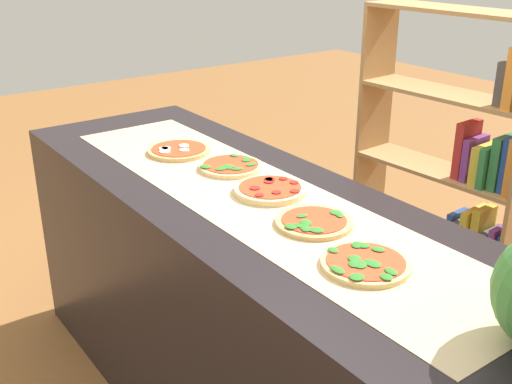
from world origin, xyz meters
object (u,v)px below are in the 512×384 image
(pizza_spinach_4, at_px, (365,263))
(bookshelf, at_px, (462,183))
(pizza_spinach_1, at_px, (231,166))
(pizza_pepperoni_2, at_px, (270,190))
(pizza_mozzarella_0, at_px, (179,150))
(pizza_spinach_3, at_px, (314,222))

(pizza_spinach_4, height_order, bookshelf, bookshelf)
(bookshelf, bearing_deg, pizza_spinach_4, -64.33)
(pizza_spinach_4, bearing_deg, bookshelf, 115.67)
(pizza_spinach_1, bearing_deg, bookshelf, 78.87)
(pizza_spinach_1, distance_m, pizza_pepperoni_2, 0.27)
(pizza_mozzarella_0, relative_size, pizza_spinach_1, 1.05)
(pizza_spinach_3, bearing_deg, bookshelf, 105.37)
(pizza_mozzarella_0, height_order, pizza_spinach_4, pizza_mozzarella_0)
(pizza_pepperoni_2, bearing_deg, pizza_spinach_3, -8.98)
(pizza_pepperoni_2, distance_m, pizza_spinach_4, 0.56)
(pizza_pepperoni_2, bearing_deg, pizza_spinach_1, 175.02)
(pizza_mozzarella_0, bearing_deg, pizza_spinach_1, 13.55)
(pizza_spinach_3, xyz_separation_m, bookshelf, (-0.33, 1.19, -0.26))
(bookshelf, bearing_deg, pizza_mozzarella_0, -112.62)
(pizza_mozzarella_0, relative_size, pizza_spinach_4, 1.04)
(pizza_spinach_3, bearing_deg, pizza_spinach_4, -11.99)
(pizza_spinach_1, height_order, pizza_spinach_4, pizza_spinach_1)
(bookshelf, bearing_deg, pizza_pepperoni_2, -87.39)
(pizza_pepperoni_2, bearing_deg, bookshelf, 92.61)
(pizza_spinach_4, distance_m, bookshelf, 1.41)
(pizza_pepperoni_2, distance_m, pizza_spinach_3, 0.28)
(pizza_spinach_4, bearing_deg, pizza_pepperoni_2, 169.52)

